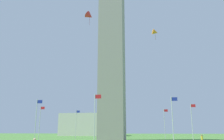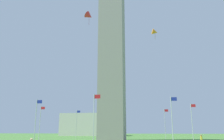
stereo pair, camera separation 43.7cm
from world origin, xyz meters
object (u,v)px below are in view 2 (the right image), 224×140
at_px(flagpole_n, 192,120).
at_px(flagpole_se, 77,123).
at_px(flagpole_s, 40,121).
at_px(kite_orange_delta, 155,32).
at_px(distant_building, 93,125).
at_px(flagpole_ne, 165,122).
at_px(flagpole_w, 94,116).
at_px(obelisk_monument, 112,31).
at_px(person_yellow_shirt, 201,140).
at_px(flagpole_sw, 36,119).
at_px(flagpole_e, 122,123).
at_px(flagpole_nw, 172,117).
at_px(kite_red_delta, 89,16).

bearing_deg(flagpole_n, flagpole_se, 157.50).
xyz_separation_m(flagpole_s, kite_orange_delta, (28.52, -7.70, 18.29)).
height_order(flagpole_se, distant_building, distant_building).
height_order(flagpole_ne, flagpole_w, same).
height_order(obelisk_monument, flagpole_ne, obelisk_monument).
bearing_deg(flagpole_n, kite_orange_delta, -133.91).
xyz_separation_m(flagpole_w, person_yellow_shirt, (16.76, 2.51, -3.64)).
relative_size(obelisk_monument, flagpole_n, 6.70).
relative_size(flagpole_n, distant_building, 0.31).
bearing_deg(flagpole_sw, flagpole_e, 67.50).
relative_size(flagpole_n, flagpole_e, 1.00).
distance_m(person_yellow_shirt, distant_building, 75.52).
relative_size(flagpole_w, kite_orange_delta, 3.26).
distance_m(obelisk_monument, flagpole_n, 29.00).
height_order(flagpole_sw, person_yellow_shirt, flagpole_sw).
relative_size(flagpole_e, flagpole_w, 1.00).
bearing_deg(flagpole_sw, distant_building, 94.26).
bearing_deg(flagpole_s, kite_orange_delta, -15.11).
bearing_deg(person_yellow_shirt, kite_orange_delta, -43.07).
distance_m(flagpole_w, flagpole_nw, 13.75).
relative_size(flagpole_s, distant_building, 0.31).
bearing_deg(kite_red_delta, flagpole_ne, 57.16).
bearing_deg(flagpole_ne, kite_red_delta, -122.84).
bearing_deg(flagpole_nw, flagpole_e, 112.50).
relative_size(flagpole_ne, flagpole_se, 1.00).
height_order(flagpole_sw, kite_orange_delta, kite_orange_delta).
bearing_deg(flagpole_e, flagpole_sw, -112.50).
distance_m(obelisk_monument, flagpole_se, 28.93).
distance_m(obelisk_monument, flagpole_nw, 28.98).
xyz_separation_m(person_yellow_shirt, kite_orange_delta, (-6.21, 7.76, 21.93)).
bearing_deg(flagpole_ne, flagpole_nw, -90.00).
xyz_separation_m(flagpole_w, flagpole_nw, (12.71, 5.26, 0.00)).
relative_size(obelisk_monument, flagpole_s, 6.70).
distance_m(flagpole_s, distant_building, 51.73).
bearing_deg(flagpole_s, flagpole_ne, 22.50).
relative_size(flagpole_ne, flagpole_s, 1.00).
relative_size(obelisk_monument, flagpole_ne, 6.70).
relative_size(flagpole_se, flagpole_w, 1.00).
xyz_separation_m(kite_orange_delta, distant_building, (-28.06, 59.42, -17.96)).
relative_size(obelisk_monument, flagpole_sw, 6.70).
distance_m(flagpole_n, flagpole_nw, 13.75).
distance_m(flagpole_ne, flagpole_w, 33.20).
bearing_deg(flagpole_s, flagpole_nw, -22.50).
bearing_deg(person_yellow_shirt, flagpole_se, -35.45).
distance_m(kite_orange_delta, distant_building, 68.13).
height_order(flagpole_nw, kite_orange_delta, kite_orange_delta).
bearing_deg(flagpole_sw, flagpole_se, 90.00).
relative_size(flagpole_s, flagpole_sw, 1.00).
relative_size(kite_red_delta, distant_building, 0.12).
height_order(flagpole_e, flagpole_sw, same).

